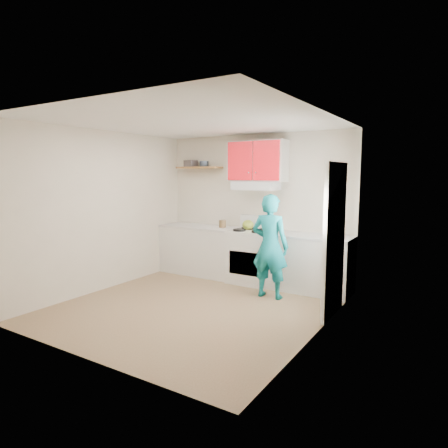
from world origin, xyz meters
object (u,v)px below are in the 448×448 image
Objects in this scene: kettle at (248,225)px; crock at (223,224)px; tin at (204,164)px; person at (270,246)px; stove at (252,257)px.

crock is at bearing -168.02° from kettle.
tin is 1.49m from kettle.
crock is 0.10× the size of person.
tin reaches higher than kettle.
kettle is at bearing 158.16° from stove.
stove is 5.81× the size of crock.
crock is 1.45m from person.
tin is 2.32m from person.
crock is at bearing -13.24° from tin.
person is at bearing -24.11° from tin.
kettle is at bearing -1.61° from crock.
person is (0.74, -0.66, -0.21)m from kettle.
tin reaches higher than stove.
tin is (-1.14, 0.18, 1.63)m from stove.
crock is (-0.66, 0.06, 0.52)m from stove.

